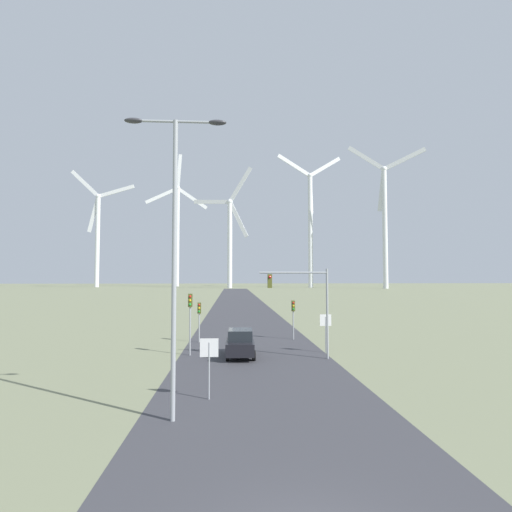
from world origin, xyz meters
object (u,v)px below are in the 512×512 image
object	(u,v)px
traffic_light_mast_overhead	(303,294)
wind_turbine_far_left	(98,231)
car_approaching	(240,343)
stop_sign_far	(326,326)
wind_turbine_right	(310,220)
traffic_light_post_near_left	(190,310)
wind_turbine_left	(177,227)
wind_turbine_center	(230,234)
traffic_light_post_near_right	(293,311)
traffic_light_post_mid_left	(199,313)
streetlamp	(175,231)
stop_sign_near	(209,357)
wind_turbine_far_right	(385,216)

from	to	relation	value
traffic_light_mast_overhead	wind_turbine_far_left	xyz separation A→B (m)	(-73.01, 180.39, 24.25)
car_approaching	wind_turbine_far_left	world-z (taller)	wind_turbine_far_left
stop_sign_far	wind_turbine_right	size ratio (longest dim) A/B	0.04
traffic_light_post_near_left	wind_turbine_left	xyz separation A→B (m)	(-27.00, 190.68, 29.25)
wind_turbine_center	traffic_light_post_near_left	bearing A→B (deg)	-90.63
stop_sign_far	traffic_light_post_near_right	xyz separation A→B (m)	(-1.37, 5.98, 0.54)
traffic_light_post_near_left	wind_turbine_right	bearing A→B (deg)	75.99
traffic_light_post_near_left	traffic_light_post_mid_left	world-z (taller)	traffic_light_post_near_left
traffic_light_post_mid_left	wind_turbine_left	distance (m)	189.67
traffic_light_post_near_right	wind_turbine_right	world-z (taller)	wind_turbine_right
streetlamp	wind_turbine_right	bearing A→B (deg)	77.14
streetlamp	traffic_light_post_near_left	world-z (taller)	streetlamp
stop_sign_near	traffic_light_post_mid_left	distance (m)	15.30
stop_sign_far	traffic_light_mast_overhead	bearing A→B (deg)	-133.28
traffic_light_post_mid_left	wind_turbine_far_right	xyz separation A→B (m)	(70.44, 139.63, 29.83)
streetlamp	wind_turbine_left	distance (m)	206.45
wind_turbine_left	wind_turbine_right	world-z (taller)	wind_turbine_left
wind_turbine_far_left	wind_turbine_far_right	bearing A→B (deg)	-13.91
wind_turbine_right	wind_turbine_far_left	bearing A→B (deg)	172.28
stop_sign_far	wind_turbine_right	distance (m)	169.77
wind_turbine_far_right	stop_sign_far	bearing A→B (deg)	-112.94
streetlamp	wind_turbine_left	bearing A→B (deg)	97.76
car_approaching	wind_turbine_left	bearing A→B (deg)	99.02
wind_turbine_far_right	traffic_light_mast_overhead	bearing A→B (deg)	-113.29
car_approaching	wind_turbine_left	distance (m)	196.36
streetlamp	wind_turbine_center	bearing A→B (deg)	89.64
stop_sign_near	wind_turbine_right	distance (m)	181.14
streetlamp	stop_sign_far	size ratio (longest dim) A/B	4.26
traffic_light_post_near_left	traffic_light_mast_overhead	xyz separation A→B (m)	(7.49, -1.67, 1.13)
traffic_light_post_near_left	wind_turbine_far_left	xyz separation A→B (m)	(-65.52, 178.72, 25.38)
traffic_light_post_near_left	wind_turbine_right	size ratio (longest dim) A/B	0.06
streetlamp	traffic_light_mast_overhead	bearing A→B (deg)	57.41
traffic_light_post_near_left	traffic_light_mast_overhead	bearing A→B (deg)	-12.56
traffic_light_post_near_left	traffic_light_post_mid_left	size ratio (longest dim) A/B	1.29
traffic_light_post_near_left	traffic_light_mast_overhead	distance (m)	7.75
wind_turbine_center	wind_turbine_right	distance (m)	40.57
traffic_light_post_near_right	wind_turbine_far_right	distance (m)	154.99
traffic_light_mast_overhead	wind_turbine_left	xyz separation A→B (m)	(-34.49, 192.35, 28.12)
traffic_light_post_near_left	car_approaching	world-z (taller)	traffic_light_post_near_left
wind_turbine_far_right	traffic_light_post_near_left	bearing A→B (deg)	-115.97
traffic_light_post_near_right	wind_turbine_left	size ratio (longest dim) A/B	0.05
stop_sign_far	traffic_light_post_near_left	size ratio (longest dim) A/B	0.64
streetlamp	traffic_light_mast_overhead	xyz separation A→B (m)	(6.82, 10.68, -2.89)
stop_sign_near	wind_turbine_center	size ratio (longest dim) A/B	0.05
traffic_light_post_mid_left	wind_turbine_left	size ratio (longest dim) A/B	0.04
stop_sign_far	car_approaching	distance (m)	6.21
traffic_light_post_near_right	traffic_light_mast_overhead	bearing A→B (deg)	-94.04
car_approaching	wind_turbine_center	xyz separation A→B (m)	(-1.66, 158.29, 24.25)
wind_turbine_center	wind_turbine_far_right	world-z (taller)	wind_turbine_far_right
stop_sign_near	traffic_light_post_near_right	size ratio (longest dim) A/B	0.80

